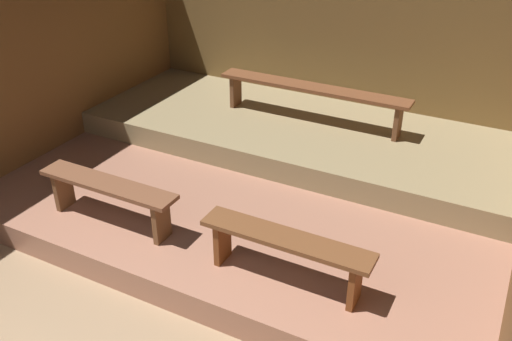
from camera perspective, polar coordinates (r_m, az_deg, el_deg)
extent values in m
cube|color=#927556|center=(5.16, -4.02, -8.32)|extent=(5.61, 6.27, 0.08)
cube|color=brown|center=(6.87, 7.93, 12.60)|extent=(5.61, 0.06, 2.32)
cube|color=brown|center=(6.10, -24.62, 8.03)|extent=(0.06, 6.27, 2.32)
cube|color=#9C6A53|center=(5.73, 0.75, -1.97)|extent=(4.81, 3.61, 0.25)
cube|color=#8E7C56|center=(6.34, 4.48, 3.75)|extent=(4.81, 1.80, 0.25)
cube|color=brown|center=(4.98, -15.06, -1.37)|extent=(1.35, 0.25, 0.04)
cube|color=brown|center=(5.43, -19.18, -1.83)|extent=(0.05, 0.20, 0.38)
cube|color=brown|center=(4.77, -9.70, -5.12)|extent=(0.05, 0.20, 0.38)
cube|color=brown|center=(4.15, 3.10, -7.02)|extent=(1.35, 0.25, 0.04)
cube|color=brown|center=(4.48, -3.48, -7.20)|extent=(0.05, 0.20, 0.38)
cube|color=brown|center=(4.13, 10.15, -11.35)|extent=(0.05, 0.20, 0.38)
cube|color=brown|center=(6.24, 5.83, 8.45)|extent=(2.20, 0.25, 0.04)
cube|color=brown|center=(6.71, -2.10, 8.22)|extent=(0.05, 0.20, 0.38)
cube|color=brown|center=(6.05, 14.38, 4.86)|extent=(0.05, 0.20, 0.38)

